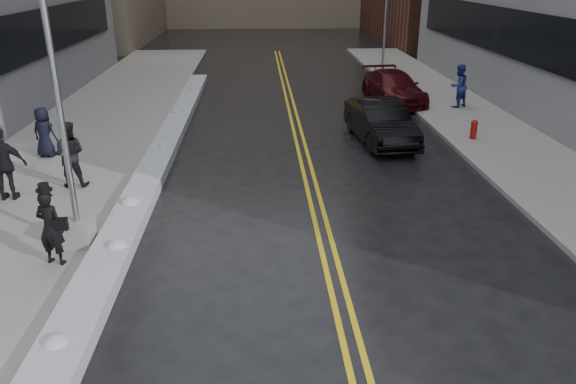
{
  "coord_description": "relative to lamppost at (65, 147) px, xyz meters",
  "views": [
    {
      "loc": [
        0.93,
        -9.98,
        6.2
      ],
      "look_at": [
        1.59,
        2.14,
        1.3
      ],
      "focal_mm": 35.0,
      "sensor_mm": 36.0,
      "label": 1
    }
  ],
  "objects": [
    {
      "name": "pedestrian_fedora",
      "position": [
        -0.26,
        -0.88,
        -1.53
      ],
      "size": [
        0.71,
        0.57,
        1.7
      ],
      "primitive_type": "imported",
      "rotation": [
        0.0,
        0.0,
        2.85
      ],
      "color": "black",
      "rests_on": "sidewalk_west"
    },
    {
      "name": "lane_line_right",
      "position": [
        5.95,
        8.0,
        -2.53
      ],
      "size": [
        0.12,
        50.0,
        0.01
      ],
      "primitive_type": "cube",
      "color": "gold",
      "rests_on": "ground"
    },
    {
      "name": "lane_line_left",
      "position": [
        5.65,
        8.0,
        -2.53
      ],
      "size": [
        0.12,
        50.0,
        0.01
      ],
      "primitive_type": "cube",
      "color": "gold",
      "rests_on": "ground"
    },
    {
      "name": "car_black",
      "position": [
        8.8,
        8.25,
        -1.75
      ],
      "size": [
        2.15,
        4.91,
        1.57
      ],
      "primitive_type": "imported",
      "rotation": [
        0.0,
        0.0,
        0.1
      ],
      "color": "black",
      "rests_on": "ground"
    },
    {
      "name": "traffic_signal",
      "position": [
        11.8,
        22.0,
        0.87
      ],
      "size": [
        0.16,
        0.2,
        6.0
      ],
      "color": "gray",
      "rests_on": "sidewalk_east"
    },
    {
      "name": "car_maroon",
      "position": [
        10.8,
        14.76,
        -1.79
      ],
      "size": [
        2.63,
        5.32,
        1.49
      ],
      "primitive_type": "imported",
      "rotation": [
        0.0,
        0.0,
        0.11
      ],
      "color": "#3C090E",
      "rests_on": "ground"
    },
    {
      "name": "sidewalk_west",
      "position": [
        -2.45,
        8.0,
        -2.46
      ],
      "size": [
        5.5,
        50.0,
        0.15
      ],
      "primitive_type": "cube",
      "color": "gray",
      "rests_on": "ground"
    },
    {
      "name": "pedestrian_d",
      "position": [
        -2.74,
        2.89,
        -1.36
      ],
      "size": [
        1.22,
        0.55,
        2.04
      ],
      "primitive_type": "imported",
      "rotation": [
        0.0,
        0.0,
        3.19
      ],
      "color": "black",
      "rests_on": "sidewalk_west"
    },
    {
      "name": "pedestrian_east",
      "position": [
        13.38,
        13.08,
        -1.41
      ],
      "size": [
        1.18,
        1.1,
        1.95
      ],
      "primitive_type": "imported",
      "rotation": [
        0.0,
        0.0,
        3.65
      ],
      "color": "navy",
      "rests_on": "sidewalk_east"
    },
    {
      "name": "pedestrian_b",
      "position": [
        -1.29,
        3.83,
        -1.4
      ],
      "size": [
        1.0,
        0.81,
        1.96
      ],
      "primitive_type": "imported",
      "rotation": [
        0.0,
        0.0,
        3.21
      ],
      "color": "black",
      "rests_on": "sidewalk_west"
    },
    {
      "name": "lamppost",
      "position": [
        0.0,
        0.0,
        0.0
      ],
      "size": [
        0.65,
        0.65,
        7.62
      ],
      "color": "gray",
      "rests_on": "sidewalk_west"
    },
    {
      "name": "ground",
      "position": [
        3.3,
        -2.0,
        -2.53
      ],
      "size": [
        160.0,
        160.0,
        0.0
      ],
      "primitive_type": "plane",
      "color": "black",
      "rests_on": "ground"
    },
    {
      "name": "snow_ridge",
      "position": [
        0.85,
        6.0,
        -2.36
      ],
      "size": [
        0.9,
        30.0,
        0.34
      ],
      "primitive_type": "cube",
      "color": "#B7B9C0",
      "rests_on": "ground"
    },
    {
      "name": "pedestrian_c",
      "position": [
        -2.99,
        6.69,
        -1.53
      ],
      "size": [
        0.95,
        0.76,
        1.7
      ],
      "primitive_type": "imported",
      "rotation": [
        0.0,
        0.0,
        2.85
      ],
      "color": "black",
      "rests_on": "sidewalk_west"
    },
    {
      "name": "fire_hydrant",
      "position": [
        12.3,
        8.0,
        -1.98
      ],
      "size": [
        0.26,
        0.26,
        0.73
      ],
      "color": "maroon",
      "rests_on": "sidewalk_east"
    },
    {
      "name": "sidewalk_east",
      "position": [
        13.3,
        8.0,
        -2.46
      ],
      "size": [
        4.0,
        50.0,
        0.15
      ],
      "primitive_type": "cube",
      "color": "gray",
      "rests_on": "ground"
    }
  ]
}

